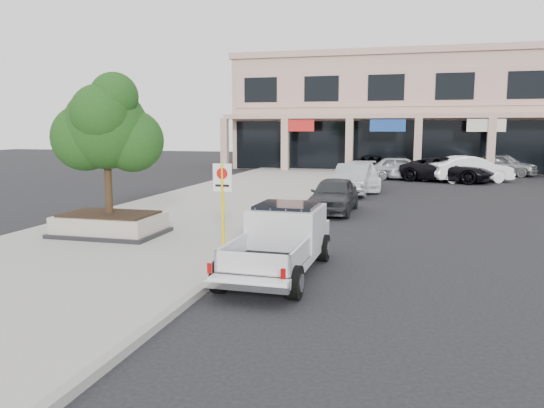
% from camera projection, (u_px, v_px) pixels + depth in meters
% --- Properties ---
extents(ground, '(120.00, 120.00, 0.00)m').
position_uv_depth(ground, '(306.00, 259.00, 13.96)').
color(ground, black).
rests_on(ground, ground).
extents(sidewalk, '(8.00, 52.00, 0.15)m').
position_uv_depth(sidewalk, '(199.00, 213.00, 21.08)').
color(sidewalk, gray).
rests_on(sidewalk, ground).
extents(curb, '(0.20, 52.00, 0.15)m').
position_uv_depth(curb, '(296.00, 217.00, 20.08)').
color(curb, gray).
rests_on(curb, ground).
extents(strip_mall, '(40.55, 12.43, 9.50)m').
position_uv_depth(strip_mall, '(481.00, 112.00, 43.74)').
color(strip_mall, tan).
rests_on(strip_mall, ground).
extents(planter, '(3.20, 2.20, 0.68)m').
position_uv_depth(planter, '(110.00, 224.00, 16.35)').
color(planter, black).
rests_on(planter, sidewalk).
extents(planter_tree, '(2.90, 2.55, 4.00)m').
position_uv_depth(planter_tree, '(113.00, 128.00, 16.04)').
color(planter_tree, '#302112').
rests_on(planter_tree, planter).
extents(no_parking_sign, '(0.55, 0.09, 2.30)m').
position_uv_depth(no_parking_sign, '(223.00, 193.00, 14.78)').
color(no_parking_sign, yellow).
rests_on(no_parking_sign, sidewalk).
extents(hedge, '(1.10, 0.99, 0.93)m').
position_uv_depth(hedge, '(265.00, 217.00, 16.81)').
color(hedge, '#1E3E11').
rests_on(hedge, sidewalk).
extents(pickup_truck, '(1.92, 5.02, 1.57)m').
position_uv_depth(pickup_truck, '(278.00, 242.00, 12.34)').
color(pickup_truck, silver).
rests_on(pickup_truck, ground).
extents(curb_car_a, '(1.77, 4.24, 1.43)m').
position_uv_depth(curb_car_a, '(334.00, 195.00, 21.56)').
color(curb_car_a, '#292B2E').
rests_on(curb_car_a, ground).
extents(curb_car_b, '(1.71, 4.76, 1.56)m').
position_uv_depth(curb_car_b, '(353.00, 179.00, 27.47)').
color(curb_car_b, '#9DA1A5').
rests_on(curb_car_b, ground).
extents(curb_car_c, '(2.60, 5.39, 1.51)m').
position_uv_depth(curb_car_c, '(361.00, 176.00, 29.54)').
color(curb_car_c, silver).
rests_on(curb_car_c, ground).
extents(curb_car_d, '(2.87, 5.47, 1.47)m').
position_uv_depth(curb_car_d, '(371.00, 166.00, 37.67)').
color(curb_car_d, black).
rests_on(curb_car_d, ground).
extents(lot_car_a, '(4.60, 1.85, 1.57)m').
position_uv_depth(lot_car_a, '(402.00, 168.00, 35.12)').
color(lot_car_a, '#B0B2B8').
rests_on(lot_car_a, ground).
extents(lot_car_b, '(5.33, 3.38, 1.66)m').
position_uv_depth(lot_car_b, '(471.00, 169.00, 33.51)').
color(lot_car_b, white).
rests_on(lot_car_b, ground).
extents(lot_car_d, '(6.20, 4.24, 1.58)m').
position_uv_depth(lot_car_d, '(447.00, 170.00, 33.72)').
color(lot_car_d, black).
rests_on(lot_car_d, ground).
extents(lot_car_e, '(5.03, 3.63, 1.59)m').
position_uv_depth(lot_car_e, '(503.00, 165.00, 38.23)').
color(lot_car_e, '#999CA0').
rests_on(lot_car_e, ground).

